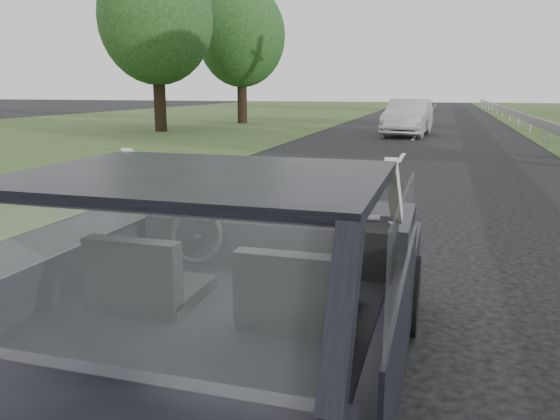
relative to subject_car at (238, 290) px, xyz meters
The scene contains 10 objects.
ground 0.72m from the subject_car, ahead, with size 140.00×140.00×0.00m, color #2E2F30.
subject_car is the anchor object (origin of this frame).
dashboard 0.64m from the subject_car, 90.00° to the left, with size 1.58×0.45×0.30m, color black.
driver_seat 0.52m from the subject_car, 144.06° to the right, with size 0.50×0.72×0.42m, color black.
passenger_seat 0.52m from the subject_car, 35.94° to the right, with size 0.50×0.72×0.42m, color black.
steering_wheel 0.55m from the subject_car, 140.48° to the left, with size 0.36×0.36×0.04m, color black.
cat 0.74m from the subject_car, 72.23° to the left, with size 0.60×0.19×0.27m, color slate.
other_car 19.20m from the subject_car, 90.97° to the left, with size 1.67×4.22×1.39m, color silver.
tree_5 21.17m from the subject_car, 119.86° to the left, with size 4.65×4.65×7.04m, color #1A3913, non-canonical shape.
tree_6 26.13m from the subject_car, 110.43° to the left, with size 4.45×4.45×6.74m, color #1A3913, non-canonical shape.
Camera 1 is at (1.03, -2.65, 1.81)m, focal length 35.00 mm.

